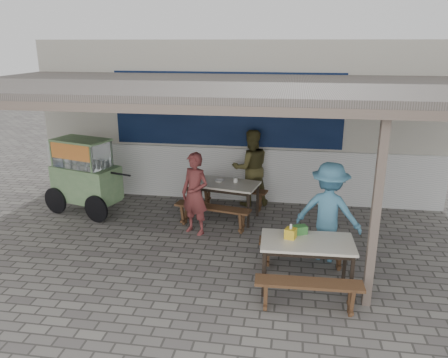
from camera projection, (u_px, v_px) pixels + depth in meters
name	position (u px, v px, depth m)	size (l,w,h in m)	color
ground	(211.00, 260.00, 7.23)	(60.00, 60.00, 0.00)	slate
back_wall	(239.00, 120.00, 10.08)	(9.00, 1.28, 3.50)	#BAB7A7
warung_roof	(220.00, 88.00, 7.25)	(9.00, 4.21, 2.81)	#605652
table_left	(223.00, 186.00, 8.79)	(1.51, 1.01, 0.75)	beige
bench_left_street	(212.00, 212.00, 8.36)	(1.52, 0.57, 0.45)	brown
bench_left_wall	(233.00, 193.00, 9.42)	(1.52, 0.57, 0.45)	brown
table_right	(307.00, 246.00, 6.23)	(1.34, 0.78, 0.75)	beige
bench_right_street	(308.00, 290.00, 5.75)	(1.43, 0.33, 0.45)	brown
bench_right_wall	(304.00, 248.00, 6.91)	(1.43, 0.33, 0.45)	brown
vendor_cart	(85.00, 173.00, 9.05)	(2.01, 1.15, 1.57)	#7B9C68
patron_street_side	(195.00, 194.00, 8.05)	(0.57, 0.37, 1.55)	brown
patron_wall_side	(251.00, 168.00, 9.47)	(0.82, 0.64, 1.68)	#4E4825
patron_right_table	(329.00, 212.00, 7.05)	(1.07, 0.61, 1.65)	teal
tissue_box	(291.00, 233.00, 6.27)	(0.15, 0.15, 0.15)	gold
donation_box	(300.00, 230.00, 6.42)	(0.19, 0.13, 0.13)	#397D37
condiment_jar	(236.00, 180.00, 8.78)	(0.08, 0.08, 0.09)	silver
condiment_bowl	(219.00, 181.00, 8.81)	(0.17, 0.17, 0.04)	silver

